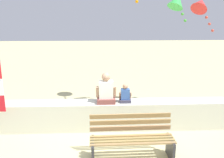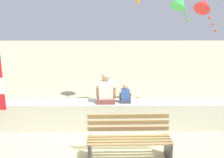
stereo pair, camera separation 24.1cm
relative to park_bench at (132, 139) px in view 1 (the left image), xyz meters
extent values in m
plane|color=#CAC189|center=(-0.43, 0.44, -0.42)|extent=(40.00, 40.00, 0.00)
cube|color=beige|center=(-0.43, 1.41, -0.06)|extent=(6.15, 0.54, 0.71)
cube|color=#97774A|center=(0.01, -0.25, 0.03)|extent=(1.71, 0.10, 0.03)
cube|color=olive|center=(0.00, -0.14, 0.03)|extent=(1.71, 0.10, 0.03)
cube|color=olive|center=(0.00, -0.03, 0.03)|extent=(1.71, 0.10, 0.03)
cube|color=#A67E49|center=(0.00, 0.08, 0.03)|extent=(1.71, 0.10, 0.03)
cube|color=#9A7651|center=(0.00, 0.19, 0.15)|extent=(1.71, 0.08, 0.10)
cube|color=#9E7C4D|center=(0.00, 0.21, 0.28)|extent=(1.71, 0.08, 0.10)
cube|color=#9A784A|center=(0.00, 0.24, 0.41)|extent=(1.71, 0.08, 0.10)
cube|color=#2D2D33|center=(-0.79, -0.10, -0.20)|extent=(0.06, 0.53, 0.45)
cube|color=#2D2D33|center=(0.79, -0.07, -0.20)|extent=(0.06, 0.53, 0.45)
cube|color=brown|center=(-0.49, 1.38, 0.35)|extent=(0.45, 0.37, 0.12)
cube|color=white|center=(-0.49, 1.38, 0.63)|extent=(0.35, 0.23, 0.43)
cylinder|color=tan|center=(-0.70, 1.36, 0.58)|extent=(0.07, 0.17, 0.32)
cylinder|color=tan|center=(-0.27, 1.36, 0.58)|extent=(0.07, 0.17, 0.32)
sphere|color=tan|center=(-0.49, 1.38, 0.96)|extent=(0.22, 0.22, 0.22)
cube|color=#383649|center=(-0.01, 1.38, 0.33)|extent=(0.28, 0.23, 0.08)
cube|color=#395DA2|center=(-0.01, 1.38, 0.50)|extent=(0.22, 0.14, 0.27)
cylinder|color=tan|center=(-0.14, 1.37, 0.47)|extent=(0.04, 0.11, 0.20)
cylinder|color=tan|center=(0.13, 1.37, 0.47)|extent=(0.04, 0.11, 0.20)
sphere|color=tan|center=(-0.01, 1.38, 0.71)|extent=(0.13, 0.13, 0.13)
cone|color=green|center=(1.59, 2.88, 2.79)|extent=(0.74, 0.74, 0.56)
sphere|color=green|center=(1.66, 2.81, 2.61)|extent=(0.08, 0.08, 0.08)
sphere|color=green|center=(1.73, 2.74, 2.43)|extent=(0.08, 0.08, 0.08)
sphere|color=green|center=(1.80, 2.67, 2.25)|extent=(0.08, 0.08, 0.08)
sphere|color=orange|center=(0.31, 1.97, 2.75)|extent=(0.08, 0.08, 0.08)
cone|color=red|center=(2.24, 2.76, 2.70)|extent=(0.73, 0.75, 0.59)
sphere|color=#CB4335|center=(2.32, 2.70, 2.52)|extent=(0.08, 0.08, 0.08)
sphere|color=#CB4335|center=(2.40, 2.64, 2.34)|extent=(0.08, 0.08, 0.08)
sphere|color=#CB4335|center=(2.48, 2.58, 2.16)|extent=(0.08, 0.08, 0.08)
sphere|color=#CB4335|center=(2.56, 2.52, 1.98)|extent=(0.08, 0.08, 0.08)
camera|label=1|loc=(-0.61, -4.76, 2.57)|focal=41.50mm
camera|label=2|loc=(-0.37, -4.76, 2.57)|focal=41.50mm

